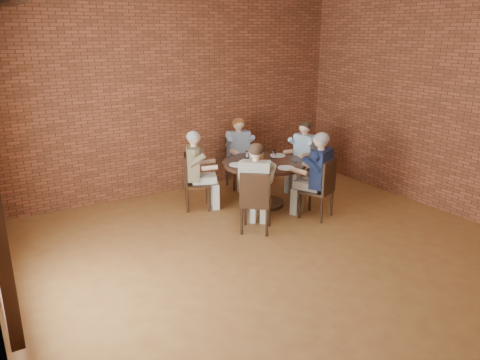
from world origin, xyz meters
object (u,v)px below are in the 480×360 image
chair_b (238,160)px  chair_d (255,200)px  diner_c (197,171)px  diner_b (239,154)px  dining_table (264,175)px  diner_d (256,188)px  chair_c (192,180)px  chair_e (322,187)px  smartphone (294,161)px  diner_e (317,176)px  chair_a (305,163)px  diner_a (303,157)px

chair_b → chair_d: (-0.91, -2.00, 0.01)m
diner_c → diner_b: bearing=-40.0°
dining_table → diner_d: bearing=-130.0°
diner_c → diner_d: 1.30m
dining_table → chair_d: chair_d is taller
chair_c → chair_e: bearing=-109.9°
chair_c → smartphone: bearing=-91.5°
chair_c → diner_e: 2.01m
dining_table → diner_e: 0.97m
diner_c → chair_a: bearing=-70.8°
chair_e → diner_e: 0.19m
chair_b → diner_c: size_ratio=0.71×
chair_a → chair_e: chair_e is taller
diner_b → chair_e: size_ratio=1.37×
chair_b → chair_c: size_ratio=1.00×
chair_d → chair_e: (1.19, -0.06, 0.01)m
diner_b → chair_d: diner_b is taller
diner_d → chair_d: bearing=90.0°
chair_a → chair_b: 1.25m
diner_e → smartphone: (0.05, 0.63, 0.08)m
dining_table → diner_a: (1.03, 0.28, 0.10)m
chair_c → chair_b: bearing=-39.9°
chair_b → diner_e: 2.00m
diner_b → chair_c: (-1.24, -0.57, -0.15)m
dining_table → chair_b: size_ratio=1.50×
chair_a → smartphone: chair_a is taller
chair_c → smartphone: 1.71m
chair_e → diner_e: size_ratio=0.70×
diner_e → diner_c: bearing=-67.1°
chair_a → chair_d: bearing=-72.4°
chair_a → diner_c: bearing=-108.6°
chair_a → diner_e: (-0.70, -1.17, 0.18)m
diner_b → chair_d: bearing=-106.9°
diner_d → smartphone: 1.29m
chair_c → diner_c: size_ratio=0.71×
diner_e → diner_a: bearing=-143.5°
chair_c → diner_c: bearing=-90.0°
diner_a → diner_b: diner_b is taller
dining_table → chair_e: bearing=-65.3°
chair_e → chair_d: bearing=-27.5°
chair_a → diner_b: 1.22m
diner_d → chair_e: diner_d is taller
diner_e → chair_d: bearing=-23.6°
chair_b → chair_e: bearing=-74.2°
diner_a → chair_d: 2.13m
diner_a → smartphone: bearing=-63.9°
dining_table → diner_a: 1.07m
dining_table → smartphone: smartphone is taller
diner_d → chair_e: bearing=-146.2°
dining_table → diner_a: bearing=15.0°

